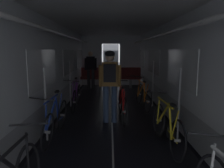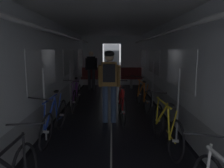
{
  "view_description": "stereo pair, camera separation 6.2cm",
  "coord_description": "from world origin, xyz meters",
  "px_view_note": "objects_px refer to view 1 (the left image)",
  "views": [
    {
      "loc": [
        -0.05,
        -1.97,
        1.73
      ],
      "look_at": [
        0.0,
        3.21,
        0.94
      ],
      "focal_mm": 35.21,
      "sensor_mm": 36.0,
      "label": 1
    },
    {
      "loc": [
        0.01,
        -1.97,
        1.73
      ],
      "look_at": [
        0.0,
        3.21,
        0.94
      ],
      "focal_mm": 35.21,
      "sensor_mm": 36.0,
      "label": 2
    }
  ],
  "objects_px": {
    "bicycle_blue": "(56,120)",
    "bicycle_orange": "(143,96)",
    "person_cyclist_aisle": "(110,79)",
    "bicycle_red_in_aisle": "(122,104)",
    "bench_seat_far_right": "(130,76)",
    "bicycle_purple": "(76,96)",
    "bench_seat_far_left": "(91,76)",
    "bicycle_yellow": "(167,127)",
    "person_standing_near_bench": "(91,68)"
  },
  "relations": [
    {
      "from": "bicycle_red_in_aisle",
      "to": "bicycle_orange",
      "type": "bearing_deg",
      "value": 56.41
    },
    {
      "from": "bicycle_blue",
      "to": "person_cyclist_aisle",
      "type": "height_order",
      "value": "person_cyclist_aisle"
    },
    {
      "from": "person_standing_near_bench",
      "to": "bench_seat_far_left",
      "type": "bearing_deg",
      "value": 90.41
    },
    {
      "from": "bicycle_blue",
      "to": "bicycle_orange",
      "type": "xyz_separation_m",
      "value": [
        2.06,
        2.27,
        -0.0
      ]
    },
    {
      "from": "bench_seat_far_left",
      "to": "bicycle_yellow",
      "type": "bearing_deg",
      "value": -73.43
    },
    {
      "from": "bicycle_blue",
      "to": "bicycle_purple",
      "type": "height_order",
      "value": "bicycle_blue"
    },
    {
      "from": "bench_seat_far_right",
      "to": "bicycle_orange",
      "type": "xyz_separation_m",
      "value": [
        0.05,
        -3.62,
        -0.19
      ]
    },
    {
      "from": "person_standing_near_bench",
      "to": "bicycle_purple",
      "type": "bearing_deg",
      "value": -92.58
    },
    {
      "from": "bicycle_yellow",
      "to": "bench_seat_far_left",
      "type": "bearing_deg",
      "value": 106.57
    },
    {
      "from": "bicycle_yellow",
      "to": "person_standing_near_bench",
      "type": "distance_m",
      "value": 6.23
    },
    {
      "from": "bicycle_purple",
      "to": "bicycle_orange",
      "type": "bearing_deg",
      "value": 1.47
    },
    {
      "from": "bicycle_yellow",
      "to": "bicycle_purple",
      "type": "xyz_separation_m",
      "value": [
        -2.02,
        2.62,
        -0.0
      ]
    },
    {
      "from": "bicycle_red_in_aisle",
      "to": "person_standing_near_bench",
      "type": "bearing_deg",
      "value": 105.13
    },
    {
      "from": "bicycle_yellow",
      "to": "bicycle_orange",
      "type": "height_order",
      "value": "bicycle_orange"
    },
    {
      "from": "bicycle_yellow",
      "to": "person_cyclist_aisle",
      "type": "bearing_deg",
      "value": 126.73
    },
    {
      "from": "bicycle_yellow",
      "to": "bench_seat_far_right",
      "type": "bearing_deg",
      "value": 90.66
    },
    {
      "from": "bicycle_red_in_aisle",
      "to": "bench_seat_far_left",
      "type": "bearing_deg",
      "value": 103.99
    },
    {
      "from": "bicycle_purple",
      "to": "bicycle_yellow",
      "type": "bearing_deg",
      "value": -52.37
    },
    {
      "from": "bench_seat_far_left",
      "to": "bicycle_blue",
      "type": "relative_size",
      "value": 0.58
    },
    {
      "from": "bicycle_blue",
      "to": "bicycle_yellow",
      "type": "xyz_separation_m",
      "value": [
        2.09,
        -0.4,
        0.0
      ]
    },
    {
      "from": "bicycle_purple",
      "to": "bench_seat_far_left",
      "type": "bearing_deg",
      "value": 87.72
    },
    {
      "from": "person_standing_near_bench",
      "to": "bench_seat_far_right",
      "type": "bearing_deg",
      "value": 11.83
    },
    {
      "from": "bench_seat_far_right",
      "to": "person_standing_near_bench",
      "type": "bearing_deg",
      "value": -168.17
    },
    {
      "from": "bench_seat_far_right",
      "to": "person_cyclist_aisle",
      "type": "xyz_separation_m",
      "value": [
        -0.95,
        -4.93,
        0.5
      ]
    },
    {
      "from": "bench_seat_far_right",
      "to": "bicycle_purple",
      "type": "bearing_deg",
      "value": -117.9
    },
    {
      "from": "bicycle_yellow",
      "to": "person_cyclist_aisle",
      "type": "xyz_separation_m",
      "value": [
        -1.02,
        1.37,
        0.69
      ]
    },
    {
      "from": "bicycle_orange",
      "to": "person_cyclist_aisle",
      "type": "distance_m",
      "value": 1.78
    },
    {
      "from": "bench_seat_far_right",
      "to": "bicycle_purple",
      "type": "distance_m",
      "value": 4.16
    },
    {
      "from": "bicycle_red_in_aisle",
      "to": "person_standing_near_bench",
      "type": "distance_m",
      "value": 4.48
    },
    {
      "from": "bicycle_blue",
      "to": "person_cyclist_aisle",
      "type": "bearing_deg",
      "value": 42.16
    },
    {
      "from": "person_standing_near_bench",
      "to": "bicycle_blue",
      "type": "bearing_deg",
      "value": -92.26
    },
    {
      "from": "bench_seat_far_left",
      "to": "person_cyclist_aisle",
      "type": "xyz_separation_m",
      "value": [
        0.85,
        -4.93,
        0.5
      ]
    },
    {
      "from": "bench_seat_far_right",
      "to": "person_cyclist_aisle",
      "type": "height_order",
      "value": "person_cyclist_aisle"
    },
    {
      "from": "bench_seat_far_right",
      "to": "bicycle_red_in_aisle",
      "type": "height_order",
      "value": "bench_seat_far_right"
    },
    {
      "from": "bicycle_orange",
      "to": "bicycle_red_in_aisle",
      "type": "xyz_separation_m",
      "value": [
        -0.69,
        -1.04,
        0.0
      ]
    },
    {
      "from": "bicycle_blue",
      "to": "person_cyclist_aisle",
      "type": "distance_m",
      "value": 1.6
    },
    {
      "from": "bench_seat_far_left",
      "to": "bicycle_red_in_aisle",
      "type": "bearing_deg",
      "value": -76.01
    },
    {
      "from": "bicycle_orange",
      "to": "person_standing_near_bench",
      "type": "height_order",
      "value": "person_standing_near_bench"
    },
    {
      "from": "bench_seat_far_right",
      "to": "bicycle_red_in_aisle",
      "type": "xyz_separation_m",
      "value": [
        -0.64,
        -4.66,
        -0.18
      ]
    },
    {
      "from": "bench_seat_far_left",
      "to": "bicycle_orange",
      "type": "bearing_deg",
      "value": -62.96
    },
    {
      "from": "bench_seat_far_left",
      "to": "person_cyclist_aisle",
      "type": "relative_size",
      "value": 0.57
    },
    {
      "from": "bench_seat_far_right",
      "to": "bicycle_blue",
      "type": "bearing_deg",
      "value": -108.88
    },
    {
      "from": "bicycle_blue",
      "to": "bicycle_yellow",
      "type": "bearing_deg",
      "value": -10.86
    },
    {
      "from": "bench_seat_far_right",
      "to": "person_cyclist_aisle",
      "type": "relative_size",
      "value": 0.57
    },
    {
      "from": "bicycle_red_in_aisle",
      "to": "person_standing_near_bench",
      "type": "relative_size",
      "value": 1.0
    },
    {
      "from": "bicycle_blue",
      "to": "bicycle_orange",
      "type": "height_order",
      "value": "bicycle_orange"
    },
    {
      "from": "bicycle_red_in_aisle",
      "to": "bicycle_blue",
      "type": "bearing_deg",
      "value": -138.18
    },
    {
      "from": "person_cyclist_aisle",
      "to": "bicycle_blue",
      "type": "bearing_deg",
      "value": -137.84
    },
    {
      "from": "bench_seat_far_right",
      "to": "person_standing_near_bench",
      "type": "xyz_separation_m",
      "value": [
        -1.8,
        -0.38,
        0.41
      ]
    },
    {
      "from": "bicycle_blue",
      "to": "person_standing_near_bench",
      "type": "bearing_deg",
      "value": 87.74
    }
  ]
}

